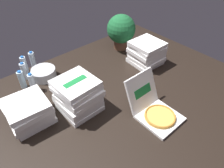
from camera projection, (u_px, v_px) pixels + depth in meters
name	position (u px, v px, depth m)	size (l,w,h in m)	color
ground_plane	(115.00, 101.00, 2.27)	(3.20, 2.40, 0.02)	black
open_pizza_box	(154.00, 109.00, 2.05)	(0.37, 0.53, 0.37)	white
pizza_stack_right_mid	(29.00, 112.00, 1.96)	(0.41, 0.40, 0.25)	white
pizza_stack_left_near	(78.00, 96.00, 2.06)	(0.42, 0.42, 0.36)	white
pizza_stack_left_mid	(146.00, 53.00, 2.73)	(0.41, 0.41, 0.31)	white
ice_bucket	(44.00, 73.00, 2.54)	(0.29, 0.29, 0.12)	#B7BABF
water_bottle_0	(22.00, 80.00, 2.36)	(0.07, 0.07, 0.23)	silver
water_bottle_1	(24.00, 71.00, 2.49)	(0.07, 0.07, 0.23)	white
water_bottle_2	(33.00, 60.00, 2.68)	(0.07, 0.07, 0.23)	silver
water_bottle_3	(32.00, 82.00, 2.33)	(0.07, 0.07, 0.23)	silver
water_bottle_4	(24.00, 65.00, 2.60)	(0.07, 0.07, 0.23)	silver
potted_plant	(121.00, 30.00, 2.94)	(0.41, 0.41, 0.51)	#513323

